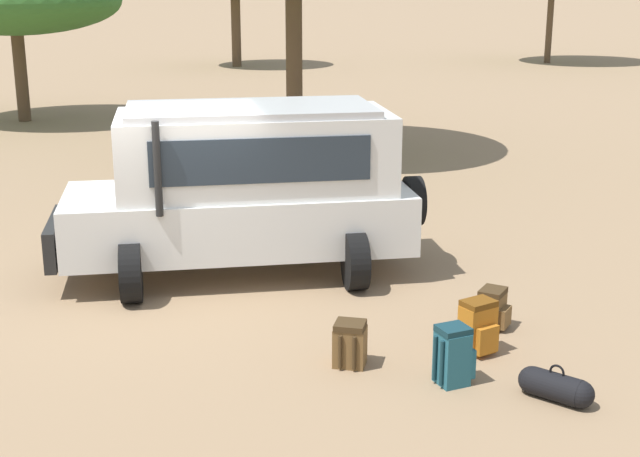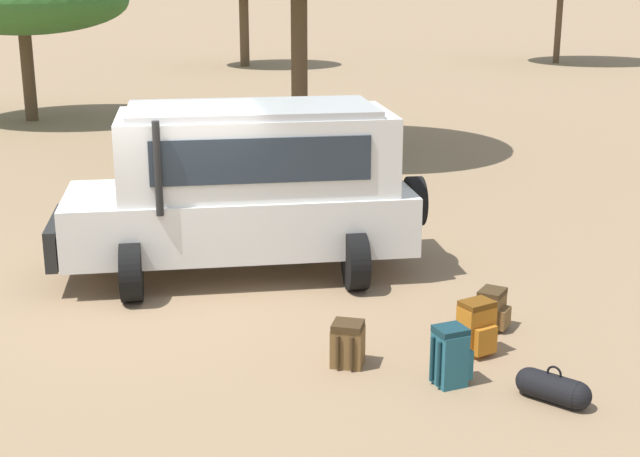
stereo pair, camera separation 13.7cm
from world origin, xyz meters
The scene contains 8 objects.
ground_plane centered at (0.00, 0.00, 0.00)m, with size 320.00×320.00×0.00m, color #8C7051.
safari_vehicle centered at (1.10, 0.57, 1.29)m, with size 5.39×2.85×2.44m.
backpack_beside_front_wheel centered at (3.81, -2.16, 0.25)m, with size 0.47×0.47×0.51m.
backpack_cluster_center centered at (3.36, -2.83, 0.31)m, with size 0.45×0.44×0.64m.
backpack_near_rear_wheel centered at (2.81, -3.53, 0.32)m, with size 0.45×0.37×0.65m.
backpack_outermost centered at (1.84, -2.85, 0.25)m, with size 0.44×0.47×0.51m.
duffel_bag_low_black_case centered at (3.72, -4.11, 0.15)m, with size 0.63×0.69×0.40m.
acacia_tree_left_mid centered at (-3.69, 15.49, 3.41)m, with size 6.03×5.37×4.38m.
Camera 2 is at (-0.16, -11.81, 4.25)m, focal length 50.00 mm.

